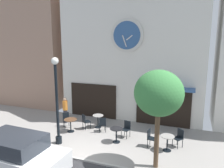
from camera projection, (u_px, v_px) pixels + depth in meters
ground_plane at (79, 158)px, 10.07m from camera, size 24.28×10.48×0.13m
clock_building at (132, 32)px, 14.62m from camera, size 9.43×3.65×11.19m
neighbor_building_left at (30, 27)px, 17.98m from camera, size 6.60×3.48×12.54m
street_lamp at (57, 101)px, 11.00m from camera, size 0.36×0.36×4.43m
street_tree at (159, 94)px, 8.70m from camera, size 1.96×1.76×4.12m
cafe_table_leftmost at (71, 123)px, 12.78m from camera, size 0.74×0.74×0.76m
cafe_table_center_right at (98, 119)px, 13.41m from camera, size 0.64×0.64×0.77m
cafe_table_center_left at (116, 133)px, 11.45m from camera, size 0.67×0.67×0.76m
cafe_table_center at (167, 141)px, 10.57m from camera, size 0.66×0.66×0.76m
cafe_chair_under_awning at (66, 119)px, 13.49m from camera, size 0.57×0.57×0.90m
cafe_chair_facing_street at (151, 137)px, 10.96m from camera, size 0.46×0.46×0.90m
cafe_chair_curbside at (126, 128)px, 12.09m from camera, size 0.49×0.49×0.90m
cafe_chair_outer at (85, 121)px, 13.16m from camera, size 0.56×0.56×0.90m
cafe_chair_facing_wall at (102, 123)px, 12.70m from camera, size 0.55×0.55×0.90m
cafe_chair_right_end at (179, 137)px, 10.98m from camera, size 0.56×0.56×0.90m
pedestrian_orange at (65, 110)px, 14.15m from camera, size 0.41×0.41×1.67m
parked_car_white at (14, 154)px, 8.84m from camera, size 4.37×2.17×1.55m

